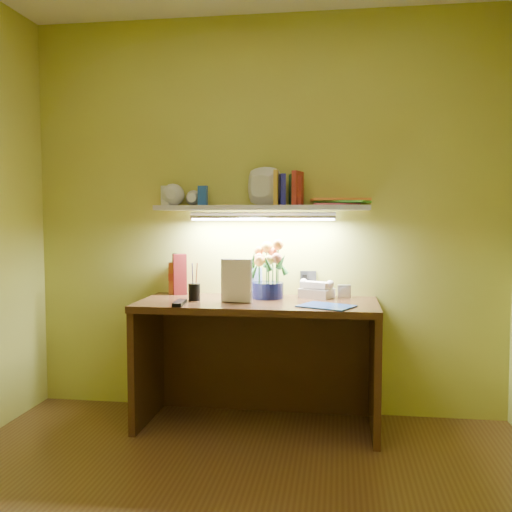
{
  "coord_description": "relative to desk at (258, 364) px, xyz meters",
  "views": [
    {
      "loc": [
        0.47,
        -2.08,
        1.25
      ],
      "look_at": [
        -0.03,
        1.35,
        1.01
      ],
      "focal_mm": 40.0,
      "sensor_mm": 36.0,
      "label": 1
    }
  ],
  "objects": [
    {
      "name": "whisky_bottle",
      "position": [
        -0.57,
        0.24,
        0.51
      ],
      "size": [
        0.07,
        0.07,
        0.26
      ],
      "primitive_type": null,
      "rotation": [
        0.0,
        0.0,
        0.07
      ],
      "color": "#B2501B",
      "rests_on": "desk"
    },
    {
      "name": "tv_remote",
      "position": [
        -0.42,
        -0.19,
        0.39
      ],
      "size": [
        0.07,
        0.19,
        0.02
      ],
      "primitive_type": "cube",
      "rotation": [
        0.0,
        0.0,
        0.09
      ],
      "color": "black",
      "rests_on": "desk"
    },
    {
      "name": "art_card",
      "position": [
        -0.09,
        0.2,
        0.46
      ],
      "size": [
        0.18,
        0.1,
        0.18
      ],
      "primitive_type": null,
      "rotation": [
        0.0,
        0.0,
        0.37
      ],
      "color": "white",
      "rests_on": "desk"
    },
    {
      "name": "pen_cup",
      "position": [
        -0.38,
        -0.02,
        0.46
      ],
      "size": [
        0.08,
        0.08,
        0.17
      ],
      "primitive_type": "cylinder",
      "rotation": [
        0.0,
        0.0,
        0.22
      ],
      "color": "black",
      "rests_on": "desk"
    },
    {
      "name": "whisky_box",
      "position": [
        -0.54,
        0.23,
        0.5
      ],
      "size": [
        0.11,
        0.11,
        0.26
      ],
      "primitive_type": "cube",
      "rotation": [
        0.0,
        0.0,
        0.4
      ],
      "color": "#591110",
      "rests_on": "desk"
    },
    {
      "name": "desk_book_b",
      "position": [
        -0.19,
        0.01,
        0.5
      ],
      "size": [
        0.16,
        0.1,
        0.24
      ],
      "primitive_type": "imported",
      "rotation": [
        0.0,
        0.0,
        -0.52
      ],
      "color": "silver",
      "rests_on": "desk"
    },
    {
      "name": "blue_folder",
      "position": [
        0.4,
        -0.15,
        0.38
      ],
      "size": [
        0.34,
        0.31,
        0.01
      ],
      "primitive_type": "cube",
      "rotation": [
        0.0,
        0.0,
        -0.44
      ],
      "color": "#1D4BAC",
      "rests_on": "desk"
    },
    {
      "name": "desk",
      "position": [
        0.0,
        0.0,
        0.0
      ],
      "size": [
        1.4,
        0.6,
        0.75
      ],
      "primitive_type": "cube",
      "color": "#3C2510",
      "rests_on": "ground"
    },
    {
      "name": "telephone",
      "position": [
        0.34,
        0.2,
        0.43
      ],
      "size": [
        0.23,
        0.2,
        0.11
      ],
      "primitive_type": null,
      "rotation": [
        0.0,
        0.0,
        -0.41
      ],
      "color": "#F9E6D0",
      "rests_on": "desk"
    },
    {
      "name": "desk_book_a",
      "position": [
        -0.21,
        -0.05,
        0.5
      ],
      "size": [
        0.19,
        0.06,
        0.25
      ],
      "primitive_type": "imported",
      "rotation": [
        0.0,
        0.0,
        -0.19
      ],
      "color": "white",
      "rests_on": "desk"
    },
    {
      "name": "flower_bouquet",
      "position": [
        0.04,
        0.13,
        0.54
      ],
      "size": [
        0.23,
        0.23,
        0.34
      ],
      "primitive_type": null,
      "rotation": [
        0.0,
        0.0,
        -0.07
      ],
      "color": "#0E1139",
      "rests_on": "desk"
    },
    {
      "name": "desk_clock",
      "position": [
        0.5,
        0.22,
        0.41
      ],
      "size": [
        0.08,
        0.04,
        0.08
      ],
      "primitive_type": "cube",
      "rotation": [
        0.0,
        0.0,
        0.07
      ],
      "color": "silver",
      "rests_on": "desk"
    },
    {
      "name": "wall_shelf",
      "position": [
        -0.01,
        0.18,
        0.96
      ],
      "size": [
        1.32,
        0.35,
        0.24
      ],
      "color": "silver",
      "rests_on": "ground"
    }
  ]
}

